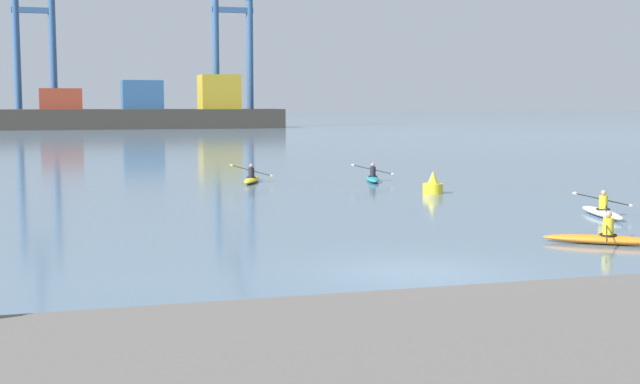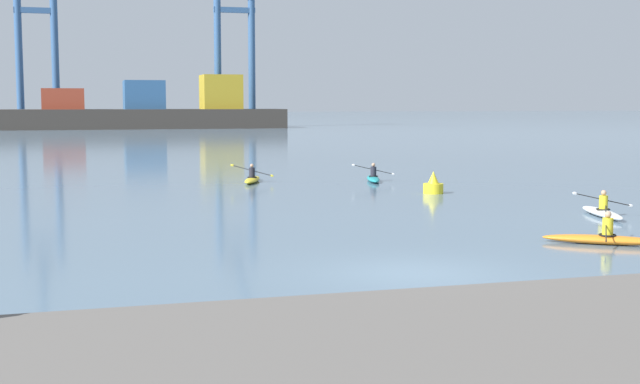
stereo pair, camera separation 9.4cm
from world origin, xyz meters
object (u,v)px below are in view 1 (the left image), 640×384
gantry_crane_west_mid (233,32)px  channel_buoy (433,185)px  kayak_orange (605,238)px  kayak_yellow (252,179)px  kayak_teal (373,178)px  container_barge (146,112)px  kayak_white (602,212)px  gantry_crane_west (34,31)px

gantry_crane_west_mid → channel_buoy: size_ratio=32.02×
gantry_crane_west_mid → kayak_orange: gantry_crane_west_mid is taller
kayak_orange → channel_buoy: bearing=86.4°
kayak_yellow → kayak_teal: same height
kayak_orange → kayak_teal: bearing=89.1°
channel_buoy → kayak_orange: bearing=-93.6°
container_barge → channel_buoy: container_barge is taller
gantry_crane_west_mid → kayak_white: (-8.70, -118.46, -16.04)m
gantry_crane_west_mid → kayak_yellow: gantry_crane_west_mid is taller
container_barge → kayak_teal: (3.39, -97.79, -2.54)m
container_barge → gantry_crane_west: bearing=152.6°
kayak_orange → container_barge: bearing=91.5°
container_barge → kayak_yellow: 96.74m
kayak_orange → kayak_white: kayak_orange is taller
gantry_crane_west_mid → kayak_teal: 105.16m
container_barge → kayak_teal: container_barge is taller
gantry_crane_west_mid → kayak_yellow: (-18.04, -102.12, -16.04)m
channel_buoy → kayak_yellow: size_ratio=0.29×
kayak_yellow → container_barge: bearing=88.4°
kayak_white → gantry_crane_west_mid: bearing=85.8°
channel_buoy → kayak_yellow: channel_buoy is taller
channel_buoy → kayak_white: size_ratio=0.29×
kayak_yellow → kayak_white: bearing=-60.3°
channel_buoy → container_barge: bearing=92.2°
kayak_orange → kayak_white: bearing=56.0°
channel_buoy → kayak_white: channel_buoy is taller
kayak_yellow → kayak_teal: 6.25m
container_barge → kayak_teal: bearing=-88.0°
kayak_white → gantry_crane_west: bearing=101.0°
kayak_white → kayak_yellow: bearing=119.7°
channel_buoy → kayak_white: 9.22m
gantry_crane_west → channel_buoy: 116.03m
container_barge → kayak_yellow: container_barge is taller
channel_buoy → kayak_orange: size_ratio=0.32×
gantry_crane_west → kayak_orange: 129.62m
gantry_crane_west → gantry_crane_west_mid: 32.55m
container_barge → kayak_white: size_ratio=13.11×
gantry_crane_west → kayak_teal: gantry_crane_west is taller
kayak_yellow → kayak_teal: (6.15, -1.12, 0.00)m
gantry_crane_west → kayak_teal: bearing=-79.1°
kayak_yellow → kayak_white: size_ratio=0.99×
kayak_yellow → kayak_white: 18.82m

